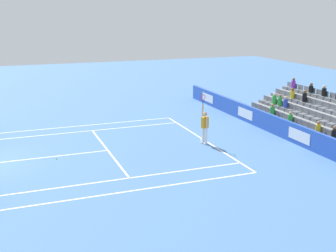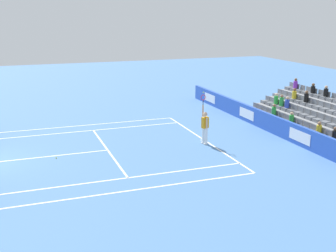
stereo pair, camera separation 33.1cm
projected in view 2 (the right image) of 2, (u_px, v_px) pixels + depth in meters
line_baseline at (204, 140)px, 24.25m from camera, size 10.97×0.10×0.01m
line_service at (108, 150)px, 22.45m from camera, size 8.23×0.10×0.01m
line_centre_service at (44, 157)px, 21.40m from camera, size 0.10×6.40×0.01m
line_singles_sideline_left at (86, 131)px, 26.04m from camera, size 0.10×11.89×0.01m
line_singles_sideline_right at (118, 179)px, 18.56m from camera, size 0.10×11.89×0.01m
line_doubles_sideline_left at (82, 125)px, 27.28m from camera, size 0.10×11.89×0.01m
line_doubles_sideline_right at (126, 191)px, 17.32m from camera, size 0.10×11.89×0.01m
line_centre_mark at (202, 140)px, 24.22m from camera, size 0.10×0.20×0.01m
sponsor_barrier at (272, 124)px, 25.57m from camera, size 22.40×0.22×1.08m
tennis_player at (205, 126)px, 23.28m from camera, size 0.53×0.40×2.85m
stadium_stand at (313, 117)px, 26.51m from camera, size 8.68×3.80×2.61m
loose_tennis_ball at (56, 158)px, 21.16m from camera, size 0.07×0.07×0.07m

